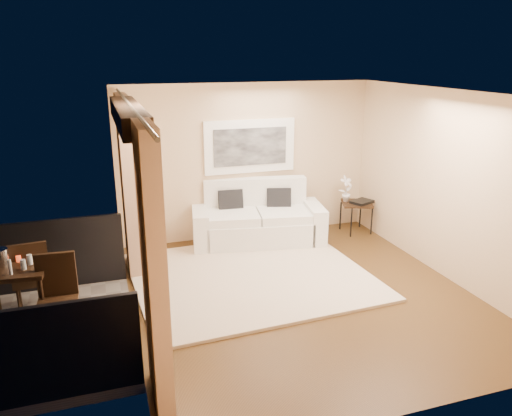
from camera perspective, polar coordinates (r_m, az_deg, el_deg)
floor at (r=6.98m, az=5.17°, el=-9.78°), size 5.00×5.00×0.00m
room_shell at (r=5.74m, az=-14.42°, el=10.26°), size 5.00×6.40×5.00m
balcony at (r=6.48m, az=-23.44°, el=-11.76°), size 1.81×2.60×1.17m
curtains at (r=5.99m, az=-13.39°, el=-1.01°), size 0.16×4.80×2.64m
artwork at (r=8.68m, az=-0.69°, el=7.05°), size 1.62×0.07×0.92m
rug at (r=7.42m, az=-0.56°, el=-7.78°), size 3.47×3.07×0.04m
sofa at (r=8.66m, az=0.14°, el=-1.47°), size 2.36×1.32×1.07m
side_table at (r=9.27m, az=11.43°, el=0.28°), size 0.66×0.66×0.57m
tray at (r=9.22m, az=12.02°, el=0.70°), size 0.46×0.41×0.05m
orchid at (r=9.19m, az=10.27°, el=2.17°), size 0.29×0.23×0.49m
bistro_table at (r=6.45m, az=-25.76°, el=-6.70°), size 0.75×0.75×0.82m
balcony_chair_far at (r=6.75m, az=-24.33°, el=-6.82°), size 0.48×0.48×1.01m
balcony_chair_near at (r=6.17m, az=-21.77°, el=-8.75°), size 0.46×0.47×1.01m
ice_bucket at (r=6.49m, az=-27.15°, el=-5.03°), size 0.18×0.18×0.20m
candle at (r=6.54m, az=-25.50°, el=-5.25°), size 0.06×0.06×0.07m
vase at (r=6.18m, az=-26.29°, el=-6.08°), size 0.04×0.04×0.18m
glass_a at (r=6.27m, az=-25.06°, el=-5.88°), size 0.06×0.06×0.12m
glass_b at (r=6.39m, az=-24.45°, el=-5.39°), size 0.06×0.06×0.12m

